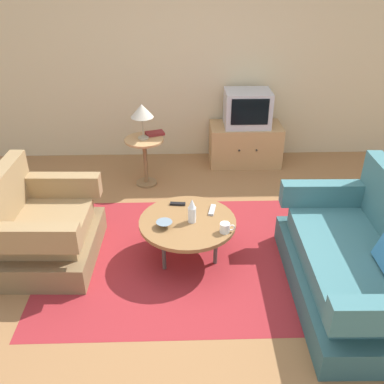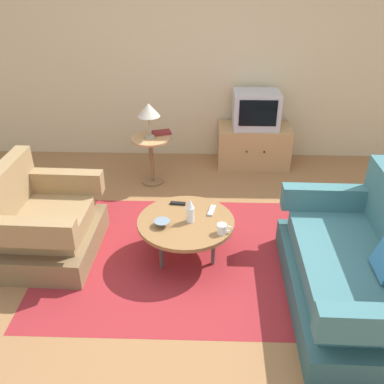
# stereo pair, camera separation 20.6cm
# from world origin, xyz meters

# --- Properties ---
(ground_plane) EXTENTS (16.00, 16.00, 0.00)m
(ground_plane) POSITION_xyz_m (0.00, 0.00, 0.00)
(ground_plane) COLOR olive
(back_wall) EXTENTS (9.00, 0.12, 2.70)m
(back_wall) POSITION_xyz_m (0.00, 2.49, 1.35)
(back_wall) COLOR #CCB78E
(back_wall) RESTS_ON ground
(area_rug) EXTENTS (2.64, 1.97, 0.00)m
(area_rug) POSITION_xyz_m (-0.09, 0.14, 0.00)
(area_rug) COLOR maroon
(area_rug) RESTS_ON ground
(armchair) EXTENTS (0.86, 1.02, 0.87)m
(armchair) POSITION_xyz_m (-1.39, 0.17, 0.30)
(armchair) COLOR brown
(armchair) RESTS_ON ground
(couch) EXTENTS (0.91, 1.66, 0.94)m
(couch) POSITION_xyz_m (1.27, -0.40, 0.31)
(couch) COLOR #325C60
(couch) RESTS_ON ground
(coffee_table) EXTENTS (0.87, 0.87, 0.40)m
(coffee_table) POSITION_xyz_m (-0.09, 0.14, 0.37)
(coffee_table) COLOR olive
(coffee_table) RESTS_ON ground
(side_table) EXTENTS (0.45, 0.45, 0.59)m
(side_table) POSITION_xyz_m (-0.56, 1.58, 0.42)
(side_table) COLOR tan
(side_table) RESTS_ON ground
(tv_stand) EXTENTS (0.92, 0.52, 0.52)m
(tv_stand) POSITION_xyz_m (0.71, 2.15, 0.26)
(tv_stand) COLOR tan
(tv_stand) RESTS_ON ground
(television) EXTENTS (0.57, 0.43, 0.45)m
(television) POSITION_xyz_m (0.71, 2.15, 0.75)
(television) COLOR #B7B7BC
(television) RESTS_ON tv_stand
(table_lamp) EXTENTS (0.26, 0.26, 0.41)m
(table_lamp) POSITION_xyz_m (-0.57, 1.59, 0.91)
(table_lamp) COLOR #9E937A
(table_lamp) RESTS_ON side_table
(vase) EXTENTS (0.07, 0.07, 0.23)m
(vase) POSITION_xyz_m (-0.05, 0.13, 0.51)
(vase) COLOR white
(vase) RESTS_ON coffee_table
(mug) EXTENTS (0.13, 0.09, 0.09)m
(mug) POSITION_xyz_m (0.23, -0.04, 0.45)
(mug) COLOR white
(mug) RESTS_ON coffee_table
(bowl) EXTENTS (0.14, 0.14, 0.05)m
(bowl) POSITION_xyz_m (-0.29, 0.05, 0.43)
(bowl) COLOR slate
(bowl) RESTS_ON coffee_table
(tv_remote_dark) EXTENTS (0.15, 0.06, 0.02)m
(tv_remote_dark) POSITION_xyz_m (-0.17, 0.41, 0.41)
(tv_remote_dark) COLOR black
(tv_remote_dark) RESTS_ON coffee_table
(tv_remote_silver) EXTENTS (0.08, 0.18, 0.02)m
(tv_remote_silver) POSITION_xyz_m (0.14, 0.30, 0.41)
(tv_remote_silver) COLOR #B2B2B7
(tv_remote_silver) RESTS_ON coffee_table
(book) EXTENTS (0.24, 0.19, 0.03)m
(book) POSITION_xyz_m (-0.44, 1.71, 0.60)
(book) COLOR maroon
(book) RESTS_ON side_table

